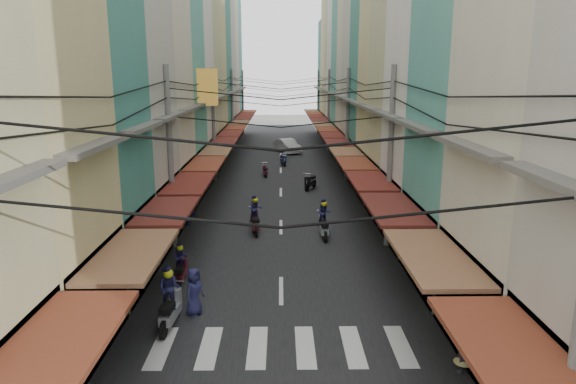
{
  "coord_description": "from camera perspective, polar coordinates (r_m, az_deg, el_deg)",
  "views": [
    {
      "loc": [
        0.0,
        -19.58,
        7.83
      ],
      "look_at": [
        0.36,
        5.54,
        1.99
      ],
      "focal_mm": 32.0,
      "sensor_mm": 36.0,
      "label": 1
    }
  ],
  "objects": [
    {
      "name": "road",
      "position": [
        40.35,
        -0.81,
        1.9
      ],
      "size": [
        10.0,
        80.0,
        0.02
      ],
      "primitive_type": "cube",
      "color": "black",
      "rests_on": "ground"
    },
    {
      "name": "market_umbrella",
      "position": [
        14.17,
        27.27,
        -12.38
      ],
      "size": [
        2.24,
        2.24,
        2.37
      ],
      "color": "#B2B2B7",
      "rests_on": "ground"
    },
    {
      "name": "white_car",
      "position": [
        51.86,
        -0.02,
        4.39
      ],
      "size": [
        5.21,
        3.63,
        1.71
      ],
      "primitive_type": "imported",
      "rotation": [
        0.0,
        0.0,
        0.4
      ],
      "color": "silver",
      "rests_on": "ground"
    },
    {
      "name": "traffic_sign",
      "position": [
        20.89,
        13.73,
        -2.58
      ],
      "size": [
        0.1,
        0.69,
        3.16
      ],
      "color": "slate",
      "rests_on": "ground"
    },
    {
      "name": "building_row_left",
      "position": [
        37.05,
        -13.69,
        15.74
      ],
      "size": [
        7.8,
        67.67,
        23.7
      ],
      "color": "silver",
      "rests_on": "ground"
    },
    {
      "name": "building_row_right",
      "position": [
        36.92,
        11.98,
        15.26
      ],
      "size": [
        7.8,
        68.98,
        22.59
      ],
      "color": "#3A8074",
      "rests_on": "ground"
    },
    {
      "name": "pedestrians",
      "position": [
        23.85,
        -10.52,
        -3.7
      ],
      "size": [
        12.93,
        16.4,
        2.23
      ],
      "color": "#29222D",
      "rests_on": "ground"
    },
    {
      "name": "bicycle",
      "position": [
        19.37,
        18.45,
        -11.47
      ],
      "size": [
        1.6,
        1.09,
        1.03
      ],
      "primitive_type": "imported",
      "rotation": [
        0.0,
        0.0,
        1.96
      ],
      "color": "black",
      "rests_on": "ground"
    },
    {
      "name": "moving_scooters",
      "position": [
        26.02,
        -2.82,
        -3.16
      ],
      "size": [
        6.39,
        31.02,
        2.01
      ],
      "color": "black",
      "rests_on": "ground"
    },
    {
      "name": "utility_poles",
      "position": [
        34.62,
        -0.84,
        11.02
      ],
      "size": [
        10.2,
        66.13,
        8.2
      ],
      "color": "slate",
      "rests_on": "ground"
    },
    {
      "name": "ground",
      "position": [
        21.09,
        -0.78,
        -8.71
      ],
      "size": [
        160.0,
        160.0,
        0.0
      ],
      "primitive_type": "plane",
      "color": "slate",
      "rests_on": "ground"
    },
    {
      "name": "sidewalk_right",
      "position": [
        40.86,
        8.35,
        1.93
      ],
      "size": [
        3.0,
        80.0,
        0.06
      ],
      "primitive_type": "cube",
      "color": "gray",
      "rests_on": "ground"
    },
    {
      "name": "crosswalk",
      "position": [
        15.66,
        -0.75,
        -16.8
      ],
      "size": [
        7.55,
        2.4,
        0.01
      ],
      "color": "silver",
      "rests_on": "ground"
    },
    {
      "name": "parked_scooters",
      "position": [
        18.55,
        13.0,
        -10.63
      ],
      "size": [
        12.81,
        12.02,
        0.99
      ],
      "color": "black",
      "rests_on": "ground"
    },
    {
      "name": "sidewalk_left",
      "position": [
        40.86,
        -9.97,
        1.87
      ],
      "size": [
        3.0,
        80.0,
        0.06
      ],
      "primitive_type": "cube",
      "color": "gray",
      "rests_on": "ground"
    }
  ]
}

